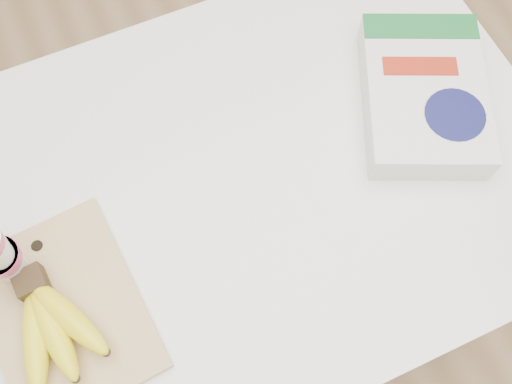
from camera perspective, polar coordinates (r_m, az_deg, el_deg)
room at (r=0.67m, az=-4.57°, el=15.27°), size 4.00×4.00×4.00m
table at (r=1.47m, az=-2.01°, el=-6.70°), size 1.24×0.82×0.93m
cutting_board at (r=1.00m, az=-18.55°, el=-11.26°), size 0.26×0.34×0.02m
bananas at (r=0.97m, az=-19.84°, el=-12.43°), size 0.15×0.21×0.07m
cereal_box at (r=1.12m, az=16.40°, el=9.32°), size 0.33×0.38×0.07m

